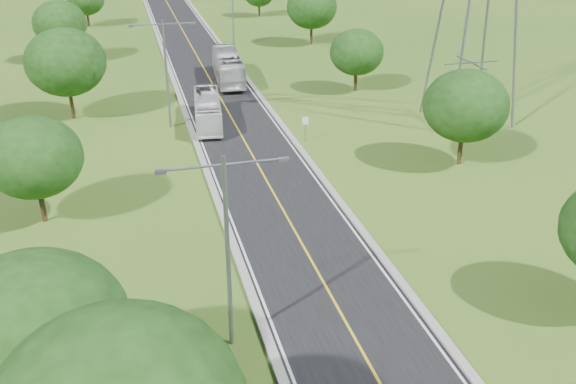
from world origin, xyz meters
TOP-DOWN VIEW (x-y plane):
  - ground at (0.00, 60.00)m, footprint 260.00×260.00m
  - road at (0.00, 66.00)m, footprint 8.00×150.00m
  - curb_left at (-4.25, 66.00)m, footprint 0.50×150.00m
  - curb_right at (4.25, 66.00)m, footprint 0.50×150.00m
  - speed_limit_sign at (5.20, 37.98)m, footprint 0.55×0.09m
  - streetlight_near_left at (-6.00, 12.00)m, footprint 5.90×0.25m
  - streetlight_mid_left at (-6.00, 45.00)m, footprint 5.90×0.25m
  - streetlight_far_right at (6.00, 78.00)m, footprint 5.90×0.25m
  - tree_la at (-14.00, 8.00)m, footprint 7.14×7.14m
  - tree_lb at (-16.00, 28.00)m, footprint 6.30×6.30m
  - tree_lc at (-15.00, 50.00)m, footprint 7.56×7.56m
  - tree_ld at (-17.00, 74.00)m, footprint 6.72×6.72m
  - tree_rb at (16.00, 30.00)m, footprint 6.72×6.72m
  - tree_rc at (15.00, 52.00)m, footprint 5.88×5.88m
  - tree_rd at (17.00, 76.00)m, footprint 7.14×7.14m
  - bus_outbound at (2.01, 59.36)m, footprint 3.71×12.20m
  - bus_inbound at (-2.47, 44.84)m, footprint 3.41×10.19m

SIDE VIEW (x-z plane):
  - ground at x=0.00m, z-range 0.00..0.00m
  - road at x=0.00m, z-range 0.00..0.06m
  - curb_left at x=-4.25m, z-range 0.00..0.22m
  - curb_right at x=4.25m, z-range 0.00..0.22m
  - bus_inbound at x=-2.47m, z-range 0.06..2.84m
  - speed_limit_sign at x=5.20m, z-range 0.40..2.80m
  - bus_outbound at x=2.01m, z-range 0.06..3.41m
  - tree_rc at x=15.00m, z-range 0.91..7.75m
  - tree_lb at x=-16.00m, z-range 0.98..8.31m
  - tree_ld at x=-17.00m, z-range 1.05..8.86m
  - tree_rb at x=16.00m, z-range 1.05..8.86m
  - tree_la at x=-14.00m, z-range 1.11..9.42m
  - tree_rd at x=17.00m, z-range 1.11..9.42m
  - tree_lc at x=-15.00m, z-range 1.18..9.97m
  - streetlight_near_left at x=-6.00m, z-range 0.94..10.94m
  - streetlight_mid_left at x=-6.00m, z-range 0.94..10.94m
  - streetlight_far_right at x=6.00m, z-range 0.94..10.94m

